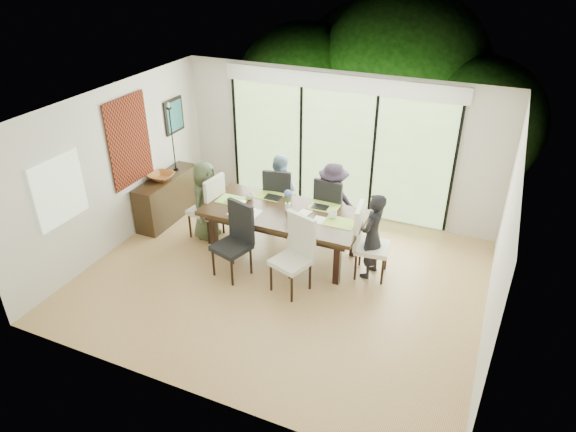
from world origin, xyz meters
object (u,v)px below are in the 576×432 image
at_px(sideboard, 168,198).
at_px(chair_far_left, 280,196).
at_px(chair_right_end, 373,242).
at_px(laptop, 234,203).
at_px(person_far_left, 280,192).
at_px(cup_a, 249,196).
at_px(chair_near_left, 231,242).
at_px(vase, 288,207).
at_px(person_left_end, 206,200).
at_px(cup_b, 290,213).
at_px(person_far_right, 332,202).
at_px(cup_c, 333,215).
at_px(bowl, 161,177).
at_px(chair_far_right, 333,207).
at_px(person_right_end, 372,236).
at_px(table_top, 284,213).
at_px(chair_near_right, 291,256).
at_px(chair_left_end, 205,206).

bearing_deg(sideboard, chair_far_left, 15.78).
xyz_separation_m(chair_right_end, chair_far_left, (-1.95, 0.85, 0.00)).
xyz_separation_m(chair_right_end, laptop, (-2.35, -0.10, 0.23)).
distance_m(person_far_left, cup_a, 0.74).
distance_m(chair_far_left, sideboard, 2.14).
relative_size(chair_near_left, vase, 9.17).
relative_size(chair_right_end, chair_far_left, 1.00).
relative_size(person_left_end, cup_b, 12.90).
height_order(person_far_right, cup_c, person_far_right).
bearing_deg(bowl, chair_far_right, 12.55).
bearing_deg(chair_near_left, person_far_left, 104.91).
bearing_deg(person_far_left, sideboard, 20.37).
height_order(person_right_end, cup_c, person_right_end).
bearing_deg(bowl, person_far_right, 12.19).
relative_size(chair_far_right, person_left_end, 0.85).
xyz_separation_m(cup_b, cup_c, (0.65, 0.20, 0.00)).
xyz_separation_m(person_left_end, person_far_left, (1.03, 0.83, 0.00)).
xyz_separation_m(cup_c, bowl, (-3.30, 0.07, 0.03)).
height_order(person_far_left, laptop, person_far_left).
relative_size(table_top, chair_near_right, 2.18).
height_order(chair_near_left, person_left_end, person_left_end).
height_order(person_far_right, bowl, person_far_right).
relative_size(chair_near_right, person_left_end, 0.85).
distance_m(cup_b, cup_c, 0.68).
xyz_separation_m(chair_near_left, cup_c, (1.30, 0.97, 0.27)).
bearing_deg(chair_near_left, person_right_end, 40.32).
bearing_deg(person_right_end, cup_b, -75.83).
relative_size(chair_far_left, cup_a, 8.87).
distance_m(chair_left_end, sideboard, 1.05).
bearing_deg(bowl, cup_c, -1.24).
relative_size(person_right_end, bowl, 3.15).
xyz_separation_m(chair_near_right, vase, (-0.45, 0.92, 0.28)).
height_order(chair_near_right, laptop, chair_near_right).
bearing_deg(vase, chair_right_end, -1.97).
bearing_deg(person_left_end, chair_near_left, -134.52).
distance_m(chair_far_left, chair_near_left, 1.72).
bearing_deg(cup_a, person_far_right, 28.55).
relative_size(chair_near_right, cup_a, 8.87).
distance_m(chair_near_left, vase, 1.11).
relative_size(person_right_end, cup_b, 12.90).
relative_size(chair_left_end, bowl, 2.69).
bearing_deg(chair_left_end, chair_near_left, 56.07).
bearing_deg(person_far_right, chair_near_right, 78.63).
bearing_deg(person_far_left, chair_right_end, 162.05).
bearing_deg(cup_b, person_left_end, 176.49).
xyz_separation_m(chair_left_end, person_far_right, (2.05, 0.83, 0.10)).
bearing_deg(chair_left_end, person_left_end, 97.10).
xyz_separation_m(chair_left_end, chair_right_end, (3.00, 0.00, 0.00)).
relative_size(chair_right_end, person_far_right, 0.85).
bearing_deg(chair_right_end, bowl, 80.95).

